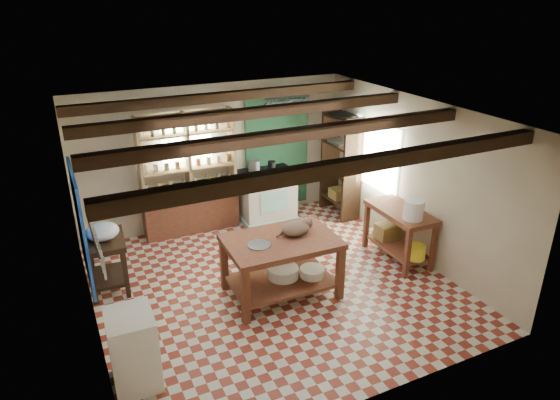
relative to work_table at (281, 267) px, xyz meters
name	(u,v)px	position (x,y,z in m)	size (l,w,h in m)	color
floor	(272,285)	(-0.02, 0.26, -0.45)	(5.00, 5.00, 0.02)	maroon
ceiling	(271,114)	(-0.02, 0.26, 2.16)	(5.00, 5.00, 0.02)	#48484D
wall_back	(214,156)	(-0.02, 2.76, 0.86)	(5.00, 0.04, 2.60)	beige
wall_front	(378,297)	(-0.02, -2.24, 0.86)	(5.00, 0.04, 2.60)	beige
wall_left	(83,241)	(-2.52, 0.26, 0.86)	(0.04, 5.00, 2.60)	beige
wall_right	(413,178)	(2.48, 0.26, 0.86)	(0.04, 5.00, 2.60)	beige
ceiling_beams	(271,123)	(-0.02, 0.26, 2.04)	(5.00, 3.80, 0.15)	#352012
blue_wall_patch	(81,226)	(-2.49, 1.16, 0.66)	(0.04, 1.40, 1.60)	#1745AD
green_wall_patch	(277,150)	(1.23, 2.73, 0.81)	(1.30, 0.04, 2.30)	#205131
window_back	(186,138)	(-0.52, 2.74, 1.26)	(0.90, 0.02, 0.80)	silver
window_right	(376,155)	(2.46, 1.26, 0.96)	(0.02, 1.30, 1.20)	silver
utensil_rail	(95,248)	(-2.46, -0.94, 1.34)	(0.06, 0.90, 0.28)	black
pot_rack	(287,106)	(1.23, 2.31, 1.74)	(0.86, 0.12, 0.36)	black
shelving_unit	(189,174)	(-0.57, 2.57, 0.66)	(1.70, 0.34, 2.20)	tan
tall_rack	(341,165)	(2.26, 2.06, 0.56)	(0.40, 0.86, 2.00)	#352012
work_table	(281,267)	(0.00, 0.00, 0.00)	(1.56, 1.04, 0.88)	brown
stove	(267,196)	(0.86, 2.41, 0.05)	(1.00, 0.67, 0.98)	beige
prep_table	(108,263)	(-2.22, 1.23, -0.03)	(0.55, 0.80, 0.81)	#352012
white_cabinet	(133,349)	(-2.24, -0.90, 0.01)	(0.50, 0.60, 0.89)	white
right_counter	(398,234)	(2.16, 0.10, 0.00)	(0.61, 1.22, 0.87)	brown
cat	(296,228)	(0.25, 0.04, 0.54)	(0.42, 0.32, 0.19)	#7D5D49
steel_tray	(259,245)	(-0.35, -0.04, 0.45)	(0.32, 0.32, 0.02)	#97989E
basin_large	(283,272)	(0.05, 0.05, -0.13)	(0.45, 0.45, 0.16)	white
basin_small	(312,272)	(0.45, -0.11, -0.14)	(0.36, 0.36, 0.13)	white
kettle_left	(254,167)	(0.61, 2.41, 0.66)	(0.22, 0.22, 0.25)	#97989E
kettle_right	(272,166)	(0.96, 2.41, 0.63)	(0.14, 0.14, 0.18)	black
enamel_bowl	(103,231)	(-2.22, 1.23, 0.49)	(0.46, 0.46, 0.23)	white
white_bucket	(414,210)	(2.10, -0.25, 0.58)	(0.30, 0.30, 0.30)	white
wicker_basket	(387,231)	(2.17, 0.40, -0.08)	(0.36, 0.29, 0.25)	olive
yellow_tub	(416,252)	(2.15, -0.35, -0.10)	(0.30, 0.30, 0.22)	yellow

